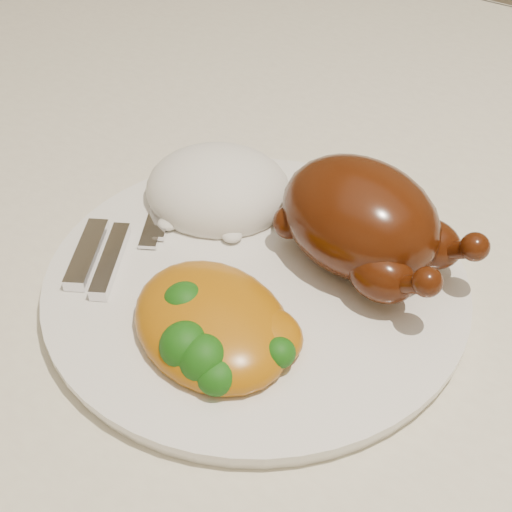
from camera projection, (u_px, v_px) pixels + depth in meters
The scene contains 7 objects.
dining_table at pixel (471, 350), 0.63m from camera, with size 1.60×0.90×0.76m.
tablecloth at pixel (489, 290), 0.58m from camera, with size 1.73×1.03×0.18m.
dinner_plate at pixel (256, 283), 0.53m from camera, with size 0.31×0.31×0.01m, color white.
roast_chicken at pixel (363, 220), 0.52m from camera, with size 0.17×0.12×0.08m.
rice_mound at pixel (218, 190), 0.59m from camera, with size 0.15×0.14×0.06m.
mac_and_cheese at pixel (216, 328), 0.48m from camera, with size 0.15×0.14×0.05m.
cutlery at pixel (122, 239), 0.55m from camera, with size 0.08×0.18×0.01m.
Camera 1 is at (0.09, -0.45, 1.14)m, focal length 50.00 mm.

